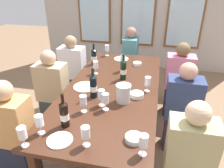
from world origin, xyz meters
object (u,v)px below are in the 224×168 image
object	(u,v)px
wine_glass_5	(86,133)
seated_person_2	(53,93)
tasting_bowl_1	(137,95)
wine_glass_1	(39,121)
wine_bottle_2	(64,114)
tasting_bowl_2	(134,138)
seated_person_5	(188,162)
seated_person_6	(130,59)
white_plate_2	(121,59)
wine_glass_8	(96,65)
wine_glass_9	(148,81)
metal_pitcher	(123,93)
water_bottle	(123,63)
seated_person_4	(14,135)
wine_glass_0	(144,142)
wine_bottle_1	(123,70)
dining_table	(113,92)
white_plate_0	(60,140)
wine_glass_4	(107,48)
tasting_bowl_0	(137,64)
wine_bottle_3	(94,57)
seated_person_1	(178,82)
white_plate_1	(85,87)
wine_glass_7	(83,101)
wine_glass_6	(101,95)
seated_person_0	(73,72)
wine_glass_3	(105,99)
wine_bottle_0	(93,86)

from	to	relation	value
wine_glass_5	seated_person_2	bearing A→B (deg)	128.29
tasting_bowl_1	wine_glass_1	bearing A→B (deg)	-132.97
wine_bottle_2	tasting_bowl_2	bearing A→B (deg)	-5.77
tasting_bowl_1	wine_glass_5	size ratio (longest dim) A/B	0.82
seated_person_5	seated_person_6	size ratio (longest dim) A/B	1.00
white_plate_2	wine_glass_8	size ratio (longest dim) A/B	1.28
seated_person_6	wine_glass_9	bearing A→B (deg)	-75.30
metal_pitcher	seated_person_2	size ratio (longest dim) A/B	0.17
white_plate_2	wine_glass_1	xyz separation A→B (m)	(-0.34, -1.85, 0.11)
tasting_bowl_2	water_bottle	xyz separation A→B (m)	(-0.33, 1.33, 0.09)
metal_pitcher	wine_glass_9	distance (m)	0.35
seated_person_4	wine_glass_0	bearing A→B (deg)	-8.79
wine_glass_1	seated_person_6	size ratio (longest dim) A/B	0.16
wine_bottle_1	dining_table	bearing A→B (deg)	-109.98
white_plate_0	wine_glass_0	size ratio (longest dim) A/B	1.19
wine_glass_4	seated_person_2	size ratio (longest dim) A/B	0.16
white_plate_2	tasting_bowl_0	bearing A→B (deg)	-36.71
wine_bottle_3	seated_person_5	bearing A→B (deg)	-49.15
wine_bottle_2	seated_person_2	size ratio (longest dim) A/B	0.28
wine_bottle_1	wine_bottle_2	xyz separation A→B (m)	(-0.33, -1.03, -0.01)
dining_table	seated_person_6	size ratio (longest dim) A/B	2.08
seated_person_2	wine_glass_1	bearing A→B (deg)	-67.45
tasting_bowl_1	seated_person_1	world-z (taller)	seated_person_1
tasting_bowl_1	white_plate_1	bearing A→B (deg)	171.39
wine_glass_1	seated_person_1	bearing A→B (deg)	54.02
seated_person_1	seated_person_5	size ratio (longest dim) A/B	1.00
white_plate_0	wine_glass_7	bearing A→B (deg)	82.79
white_plate_2	wine_glass_7	world-z (taller)	wine_glass_7
seated_person_5	dining_table	bearing A→B (deg)	136.06
white_plate_0	water_bottle	size ratio (longest dim) A/B	0.86
white_plate_0	tasting_bowl_0	size ratio (longest dim) A/B	1.71
wine_glass_6	wine_glass_0	bearing A→B (deg)	-50.96
seated_person_0	seated_person_5	bearing A→B (deg)	-43.42
wine_glass_1	seated_person_4	distance (m)	0.54
wine_glass_1	seated_person_5	world-z (taller)	seated_person_5
wine_glass_3	seated_person_4	bearing A→B (deg)	-159.63
white_plate_1	white_plate_2	xyz separation A→B (m)	(0.24, 1.00, 0.00)
white_plate_1	wine_bottle_3	xyz separation A→B (m)	(-0.11, 0.71, 0.11)
wine_glass_5	seated_person_2	xyz separation A→B (m)	(-0.82, 1.03, -0.33)
tasting_bowl_0	tasting_bowl_1	size ratio (longest dim) A/B	0.85
white_plate_1	seated_person_0	world-z (taller)	seated_person_0
wine_bottle_0	wine_glass_0	size ratio (longest dim) A/B	1.88
seated_person_6	dining_table	bearing A→B (deg)	-90.00
wine_glass_0	wine_glass_4	xyz separation A→B (m)	(-0.76, 2.02, 0.00)
tasting_bowl_2	wine_glass_1	world-z (taller)	wine_glass_1
tasting_bowl_1	wine_glass_8	xyz separation A→B (m)	(-0.60, 0.49, 0.10)
dining_table	wine_bottle_3	bearing A→B (deg)	123.15
wine_bottle_1	tasting_bowl_0	world-z (taller)	wine_bottle_1
wine_glass_3	seated_person_5	size ratio (longest dim) A/B	0.16
seated_person_5	wine_glass_0	bearing A→B (deg)	-150.57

